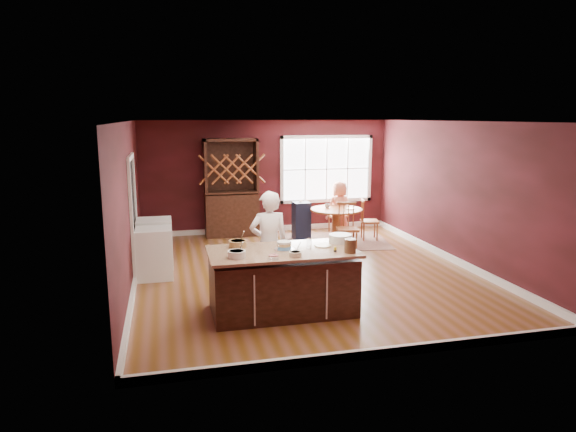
% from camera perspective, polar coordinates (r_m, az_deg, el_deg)
% --- Properties ---
extents(room_shell, '(7.00, 7.00, 7.00)m').
position_cam_1_polar(room_shell, '(9.10, 1.92, 1.94)').
color(room_shell, brown).
rests_on(room_shell, ground).
extents(window, '(2.36, 0.10, 1.66)m').
position_cam_1_polar(window, '(12.80, 4.29, 5.23)').
color(window, white).
rests_on(window, room_shell).
extents(doorway, '(0.08, 1.26, 2.13)m').
position_cam_1_polar(doorway, '(9.44, -16.76, -0.19)').
color(doorway, white).
rests_on(doorway, room_shell).
extents(kitchen_island, '(2.10, 1.10, 0.92)m').
position_cam_1_polar(kitchen_island, '(7.42, -0.62, -7.41)').
color(kitchen_island, black).
rests_on(kitchen_island, ground).
extents(dining_table, '(1.17, 1.17, 0.75)m').
position_cam_1_polar(dining_table, '(11.57, 5.38, -0.24)').
color(dining_table, '#905C21').
rests_on(dining_table, ground).
extents(baker, '(0.61, 0.41, 1.67)m').
position_cam_1_polar(baker, '(7.97, -2.13, -3.14)').
color(baker, white).
rests_on(baker, ground).
extents(layer_cake, '(0.29, 0.29, 0.12)m').
position_cam_1_polar(layer_cake, '(7.30, -0.43, -3.30)').
color(layer_cake, white).
rests_on(layer_cake, kitchen_island).
extents(bowl_blue, '(0.24, 0.24, 0.09)m').
position_cam_1_polar(bowl_blue, '(6.93, -5.72, -4.24)').
color(bowl_blue, silver).
rests_on(bowl_blue, kitchen_island).
extents(bowl_yellow, '(0.26, 0.26, 0.10)m').
position_cam_1_polar(bowl_yellow, '(7.47, -5.59, -3.09)').
color(bowl_yellow, olive).
rests_on(bowl_yellow, kitchen_island).
extents(bowl_pink, '(0.16, 0.16, 0.06)m').
position_cam_1_polar(bowl_pink, '(6.83, -1.62, -4.57)').
color(bowl_pink, silver).
rests_on(bowl_pink, kitchen_island).
extents(bowl_olive, '(0.17, 0.17, 0.07)m').
position_cam_1_polar(bowl_olive, '(6.96, 0.82, -4.25)').
color(bowl_olive, beige).
rests_on(bowl_olive, kitchen_island).
extents(drinking_glass, '(0.08, 0.08, 0.15)m').
position_cam_1_polar(drinking_glass, '(7.35, 2.37, -3.08)').
color(drinking_glass, white).
rests_on(drinking_glass, kitchen_island).
extents(dinner_plate, '(0.25, 0.25, 0.02)m').
position_cam_1_polar(dinner_plate, '(7.52, 3.91, -3.29)').
color(dinner_plate, '#FFF6BD').
rests_on(dinner_plate, kitchen_island).
extents(white_tub, '(0.34, 0.34, 0.12)m').
position_cam_1_polar(white_tub, '(7.77, 5.83, -2.47)').
color(white_tub, white).
rests_on(white_tub, kitchen_island).
extents(stoneware_crock, '(0.16, 0.16, 0.19)m').
position_cam_1_polar(stoneware_crock, '(7.18, 6.93, -3.31)').
color(stoneware_crock, brown).
rests_on(stoneware_crock, kitchen_island).
extents(toy_figurine, '(0.04, 0.04, 0.07)m').
position_cam_1_polar(toy_figurine, '(7.21, 5.27, -3.71)').
color(toy_figurine, yellow).
rests_on(toy_figurine, kitchen_island).
extents(rug, '(2.53, 2.09, 0.01)m').
position_cam_1_polar(rug, '(11.69, 5.33, -2.78)').
color(rug, brown).
rests_on(rug, ground).
extents(chair_east, '(0.45, 0.47, 0.95)m').
position_cam_1_polar(chair_east, '(11.84, 9.06, -0.37)').
color(chair_east, brown).
rests_on(chair_east, ground).
extents(chair_south, '(0.49, 0.48, 1.02)m').
position_cam_1_polar(chair_south, '(10.79, 6.63, -1.21)').
color(chair_south, '#915F30').
rests_on(chair_south, ground).
extents(chair_north, '(0.40, 0.38, 0.93)m').
position_cam_1_polar(chair_north, '(12.47, 5.48, 0.24)').
color(chair_north, brown).
rests_on(chair_north, ground).
extents(seated_woman, '(0.70, 0.53, 1.29)m').
position_cam_1_polar(seated_woman, '(12.12, 5.73, 0.81)').
color(seated_woman, '#D97656').
rests_on(seated_woman, ground).
extents(high_chair, '(0.38, 0.38, 0.91)m').
position_cam_1_polar(high_chair, '(11.73, 1.49, -0.45)').
color(high_chair, '#151B37').
rests_on(high_chair, ground).
extents(toddler, '(0.18, 0.14, 0.26)m').
position_cam_1_polar(toddler, '(11.64, 1.35, 1.25)').
color(toddler, '#8CA5BF').
rests_on(toddler, high_chair).
extents(table_plate, '(0.22, 0.22, 0.02)m').
position_cam_1_polar(table_plate, '(11.54, 6.91, 0.82)').
color(table_plate, beige).
rests_on(table_plate, dining_table).
extents(table_cup, '(0.14, 0.14, 0.10)m').
position_cam_1_polar(table_cup, '(11.61, 4.39, 1.13)').
color(table_cup, silver).
rests_on(table_cup, dining_table).
extents(hutch, '(1.24, 0.52, 2.28)m').
position_cam_1_polar(hutch, '(12.08, -6.32, 3.14)').
color(hutch, black).
rests_on(hutch, ground).
extents(washer, '(0.61, 0.59, 0.88)m').
position_cam_1_polar(washer, '(9.25, -14.62, -4.02)').
color(washer, silver).
rests_on(washer, ground).
extents(dryer, '(0.63, 0.61, 0.92)m').
position_cam_1_polar(dryer, '(9.86, -14.57, -2.98)').
color(dryer, white).
rests_on(dryer, ground).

